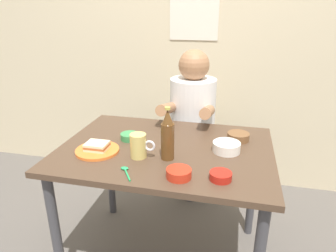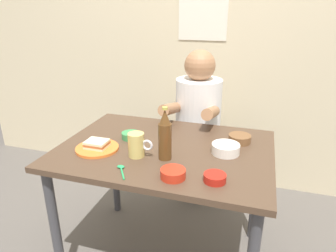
{
  "view_description": "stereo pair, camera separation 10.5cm",
  "coord_description": "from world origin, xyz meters",
  "px_view_note": "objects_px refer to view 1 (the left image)",
  "views": [
    {
      "loc": [
        0.34,
        -1.41,
        1.42
      ],
      "look_at": [
        0.0,
        0.05,
        0.84
      ],
      "focal_mm": 32.47,
      "sensor_mm": 36.0,
      "label": 1
    },
    {
      "loc": [
        0.44,
        -1.38,
        1.42
      ],
      "look_at": [
        0.0,
        0.05,
        0.84
      ],
      "focal_mm": 32.47,
      "sensor_mm": 36.0,
      "label": 2
    }
  ],
  "objects_px": {
    "dining_table": "(166,163)",
    "sandwich": "(97,146)",
    "stool": "(191,160)",
    "person_seated": "(192,108)",
    "beer_bottle": "(168,136)",
    "beer_mug": "(139,146)",
    "plate_orange": "(97,150)",
    "sauce_bowl_chili": "(179,173)"
  },
  "relations": [
    {
      "from": "dining_table",
      "to": "sandwich",
      "type": "distance_m",
      "value": 0.37
    },
    {
      "from": "sauce_bowl_chili",
      "to": "person_seated",
      "type": "bearing_deg",
      "value": 95.28
    },
    {
      "from": "plate_orange",
      "to": "beer_bottle",
      "type": "relative_size",
      "value": 0.84
    },
    {
      "from": "dining_table",
      "to": "plate_orange",
      "type": "xyz_separation_m",
      "value": [
        -0.33,
        -0.13,
        0.1
      ]
    },
    {
      "from": "dining_table",
      "to": "person_seated",
      "type": "height_order",
      "value": "person_seated"
    },
    {
      "from": "person_seated",
      "to": "sauce_bowl_chili",
      "type": "relative_size",
      "value": 6.54
    },
    {
      "from": "person_seated",
      "to": "beer_bottle",
      "type": "bearing_deg",
      "value": -90.32
    },
    {
      "from": "sandwich",
      "to": "beer_mug",
      "type": "bearing_deg",
      "value": -1.67
    },
    {
      "from": "plate_orange",
      "to": "beer_bottle",
      "type": "bearing_deg",
      "value": 1.48
    },
    {
      "from": "beer_bottle",
      "to": "beer_mug",
      "type": "bearing_deg",
      "value": -173.46
    },
    {
      "from": "dining_table",
      "to": "stool",
      "type": "distance_m",
      "value": 0.7
    },
    {
      "from": "stool",
      "to": "sauce_bowl_chili",
      "type": "bearing_deg",
      "value": -84.78
    },
    {
      "from": "stool",
      "to": "sandwich",
      "type": "bearing_deg",
      "value": -115.79
    },
    {
      "from": "beer_mug",
      "to": "stool",
      "type": "bearing_deg",
      "value": 79.43
    },
    {
      "from": "stool",
      "to": "person_seated",
      "type": "relative_size",
      "value": 0.63
    },
    {
      "from": "plate_orange",
      "to": "beer_bottle",
      "type": "xyz_separation_m",
      "value": [
        0.36,
        0.01,
        0.11
      ]
    },
    {
      "from": "person_seated",
      "to": "sauce_bowl_chili",
      "type": "bearing_deg",
      "value": -84.72
    },
    {
      "from": "dining_table",
      "to": "plate_orange",
      "type": "bearing_deg",
      "value": -157.74
    },
    {
      "from": "sandwich",
      "to": "beer_mug",
      "type": "relative_size",
      "value": 0.87
    },
    {
      "from": "dining_table",
      "to": "beer_mug",
      "type": "relative_size",
      "value": 8.73
    },
    {
      "from": "stool",
      "to": "person_seated",
      "type": "distance_m",
      "value": 0.42
    },
    {
      "from": "person_seated",
      "to": "plate_orange",
      "type": "bearing_deg",
      "value": -116.13
    },
    {
      "from": "stool",
      "to": "beer_bottle",
      "type": "height_order",
      "value": "beer_bottle"
    },
    {
      "from": "plate_orange",
      "to": "beer_mug",
      "type": "bearing_deg",
      "value": -1.67
    },
    {
      "from": "sandwich",
      "to": "plate_orange",
      "type": "bearing_deg",
      "value": 180.0
    },
    {
      "from": "dining_table",
      "to": "plate_orange",
      "type": "distance_m",
      "value": 0.37
    },
    {
      "from": "plate_orange",
      "to": "beer_mug",
      "type": "relative_size",
      "value": 1.75
    },
    {
      "from": "stool",
      "to": "person_seated",
      "type": "bearing_deg",
      "value": -90.0
    },
    {
      "from": "person_seated",
      "to": "beer_mug",
      "type": "xyz_separation_m",
      "value": [
        -0.14,
        -0.76,
        0.03
      ]
    },
    {
      "from": "dining_table",
      "to": "sauce_bowl_chili",
      "type": "relative_size",
      "value": 10.0
    },
    {
      "from": "stool",
      "to": "beer_bottle",
      "type": "relative_size",
      "value": 1.72
    },
    {
      "from": "dining_table",
      "to": "stool",
      "type": "xyz_separation_m",
      "value": [
        0.04,
        0.63,
        -0.3
      ]
    },
    {
      "from": "dining_table",
      "to": "beer_bottle",
      "type": "relative_size",
      "value": 4.2
    },
    {
      "from": "person_seated",
      "to": "beer_bottle",
      "type": "xyz_separation_m",
      "value": [
        -0.0,
        -0.74,
        0.09
      ]
    },
    {
      "from": "dining_table",
      "to": "stool",
      "type": "height_order",
      "value": "dining_table"
    },
    {
      "from": "person_seated",
      "to": "sandwich",
      "type": "distance_m",
      "value": 0.84
    },
    {
      "from": "stool",
      "to": "sandwich",
      "type": "xyz_separation_m",
      "value": [
        -0.37,
        -0.76,
        0.42
      ]
    },
    {
      "from": "beer_bottle",
      "to": "sauce_bowl_chili",
      "type": "xyz_separation_m",
      "value": [
        0.09,
        -0.16,
        -0.1
      ]
    },
    {
      "from": "stool",
      "to": "beer_mug",
      "type": "relative_size",
      "value": 3.57
    },
    {
      "from": "sandwich",
      "to": "sauce_bowl_chili",
      "type": "relative_size",
      "value": 1.0
    },
    {
      "from": "person_seated",
      "to": "plate_orange",
      "type": "relative_size",
      "value": 3.27
    },
    {
      "from": "dining_table",
      "to": "beer_bottle",
      "type": "xyz_separation_m",
      "value": [
        0.04,
        -0.12,
        0.21
      ]
    }
  ]
}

